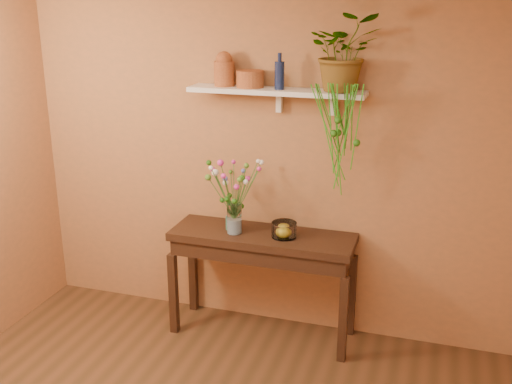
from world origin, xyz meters
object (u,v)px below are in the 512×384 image
(blue_bottle, at_px, (279,75))
(glass_vase, at_px, (234,221))
(glass_bowl, at_px, (284,230))
(sideboard, at_px, (262,248))
(spider_plant, at_px, (344,52))
(bouquet, at_px, (231,182))
(terracotta_jug, at_px, (224,69))

(blue_bottle, bearing_deg, glass_vase, -154.35)
(glass_vase, height_order, glass_bowl, glass_vase)
(sideboard, relative_size, glass_vase, 6.00)
(glass_bowl, bearing_deg, blue_bottle, 126.12)
(sideboard, xyz_separation_m, spider_plant, (0.54, 0.14, 1.47))
(spider_plant, bearing_deg, glass_vase, -165.27)
(sideboard, distance_m, blue_bottle, 1.32)
(glass_vase, bearing_deg, sideboard, 14.30)
(blue_bottle, xyz_separation_m, glass_vase, (-0.30, -0.14, -1.09))
(glass_vase, bearing_deg, bouquet, -166.48)
(bouquet, bearing_deg, spider_plant, 14.70)
(terracotta_jug, relative_size, glass_vase, 1.08)
(glass_bowl, bearing_deg, sideboard, 174.46)
(sideboard, xyz_separation_m, glass_bowl, (0.17, -0.02, 0.18))
(spider_plant, distance_m, bouquet, 1.24)
(sideboard, bearing_deg, blue_bottle, 44.30)
(blue_bottle, distance_m, bouquet, 0.86)
(blue_bottle, bearing_deg, spider_plant, 6.59)
(blue_bottle, height_order, spider_plant, spider_plant)
(spider_plant, xyz_separation_m, glass_vase, (-0.75, -0.20, -1.25))
(sideboard, bearing_deg, bouquet, -165.77)
(blue_bottle, relative_size, bouquet, 0.52)
(bouquet, xyz_separation_m, glass_bowl, (0.40, 0.04, -0.35))
(terracotta_jug, distance_m, glass_vase, 1.13)
(sideboard, relative_size, spider_plant, 2.63)
(glass_vase, height_order, bouquet, bouquet)
(spider_plant, relative_size, glass_bowl, 2.82)
(terracotta_jug, relative_size, glass_bowl, 1.34)
(glass_vase, bearing_deg, glass_bowl, 5.41)
(terracotta_jug, height_order, blue_bottle, blue_bottle)
(glass_bowl, bearing_deg, terracotta_jug, 163.45)
(terracotta_jug, bearing_deg, sideboard, -21.77)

